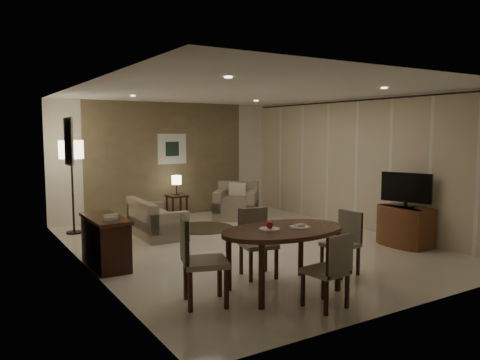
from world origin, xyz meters
TOP-DOWN VIEW (x-y plane):
  - room_shell at (0.00, 0.40)m, footprint 5.50×7.00m
  - taupe_accent at (0.00, 3.48)m, footprint 3.96×0.03m
  - curtain_wall at (2.68, 0.00)m, footprint 0.08×6.70m
  - curtain_rod at (2.68, 0.00)m, footprint 0.03×6.80m
  - art_back_frame at (0.10, 3.46)m, footprint 0.72×0.03m
  - art_back_canvas at (0.10, 3.44)m, footprint 0.34×0.01m
  - art_left_frame at (-2.72, 1.20)m, footprint 0.03×0.60m
  - art_left_canvas at (-2.71, 1.20)m, footprint 0.01×0.46m
  - downlight_nl at (-1.40, -1.80)m, footprint 0.10×0.10m
  - downlight_nr at (1.40, -1.80)m, footprint 0.10×0.10m
  - downlight_fl at (-1.40, 1.80)m, footprint 0.10×0.10m
  - downlight_fr at (1.40, 1.80)m, footprint 0.10×0.10m
  - console_desk at (-2.49, 0.00)m, footprint 0.48×1.20m
  - telephone at (-2.49, -0.30)m, footprint 0.20×0.14m
  - tv_cabinet at (2.40, -1.50)m, footprint 0.48×0.90m
  - flat_tv at (2.38, -1.50)m, footprint 0.36×0.85m
  - dining_table at (-0.87, -2.26)m, footprint 1.70×1.06m
  - chair_near at (-0.80, -2.97)m, footprint 0.47×0.47m
  - chair_far at (-0.82, -1.62)m, footprint 0.54×0.54m
  - chair_left at (-1.93, -2.16)m, footprint 0.63×0.63m
  - chair_right at (0.22, -2.14)m, footprint 0.47×0.47m
  - plate_a at (-1.05, -2.21)m, footprint 0.26×0.26m
  - plate_b at (-0.65, -2.31)m, footprint 0.26×0.26m
  - fruit_apple at (-1.05, -2.21)m, footprint 0.09×0.09m
  - napkin at (-0.65, -2.31)m, footprint 0.12×0.08m
  - round_rug at (0.00, 1.71)m, footprint 1.33×1.33m
  - sofa at (-1.06, 1.57)m, footprint 1.52×0.80m
  - armchair at (1.15, 2.24)m, footprint 1.30×1.29m
  - side_table at (0.00, 3.01)m, footprint 0.43×0.43m
  - table_lamp at (0.00, 3.01)m, footprint 0.22×0.22m
  - floor_lamp at (-2.39, 2.61)m, footprint 0.47×0.47m

SIDE VIEW (x-z plane):
  - round_rug at x=0.00m, z-range 0.00..0.01m
  - side_table at x=0.00m, z-range 0.00..0.55m
  - tv_cabinet at x=2.40m, z-range 0.00..0.70m
  - sofa at x=-1.06m, z-range 0.00..0.71m
  - console_desk at x=-2.49m, z-range 0.00..0.75m
  - dining_table at x=-0.87m, z-range 0.00..0.80m
  - armchair at x=1.15m, z-range 0.00..0.84m
  - chair_near at x=-0.80m, z-range 0.00..0.88m
  - chair_right at x=0.22m, z-range 0.00..0.89m
  - chair_far at x=-0.82m, z-range 0.00..0.94m
  - chair_left at x=-1.93m, z-range 0.00..1.04m
  - telephone at x=-2.49m, z-range 0.76..0.85m
  - table_lamp at x=0.00m, z-range 0.55..1.05m
  - plate_a at x=-1.05m, z-range 0.80..0.81m
  - plate_b at x=-0.65m, z-range 0.80..0.81m
  - napkin at x=-0.65m, z-range 0.81..0.84m
  - fruit_apple at x=-1.05m, z-range 0.81..0.90m
  - floor_lamp at x=-2.39m, z-range 0.00..1.84m
  - flat_tv at x=2.38m, z-range 0.72..1.32m
  - curtain_wall at x=2.68m, z-range 0.03..2.61m
  - taupe_accent at x=0.00m, z-range 0.00..2.70m
  - room_shell at x=0.00m, z-range 0.00..2.70m
  - art_back_frame at x=0.10m, z-range 1.24..1.96m
  - art_back_canvas at x=0.10m, z-range 1.43..1.77m
  - art_left_frame at x=-2.72m, z-range 1.45..2.25m
  - art_left_canvas at x=-2.71m, z-range 1.53..2.17m
  - curtain_rod at x=2.68m, z-range 2.62..2.66m
  - downlight_nl at x=-1.40m, z-range 2.68..2.69m
  - downlight_nr at x=1.40m, z-range 2.68..2.69m
  - downlight_fl at x=-1.40m, z-range 2.68..2.69m
  - downlight_fr at x=1.40m, z-range 2.68..2.69m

